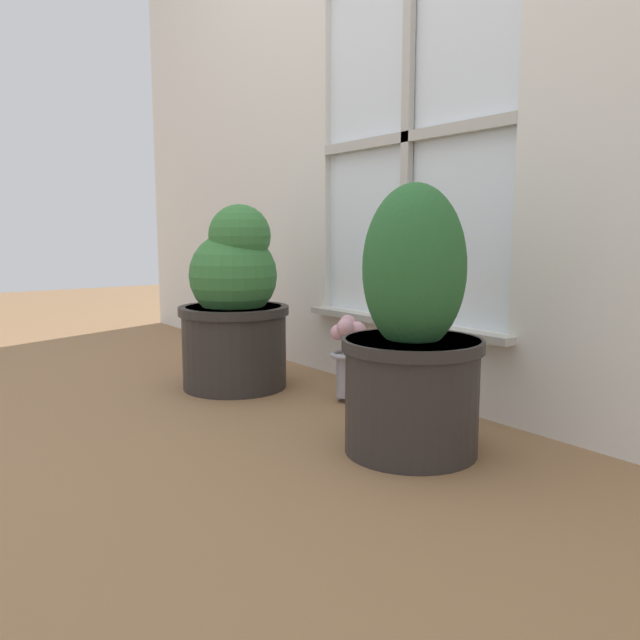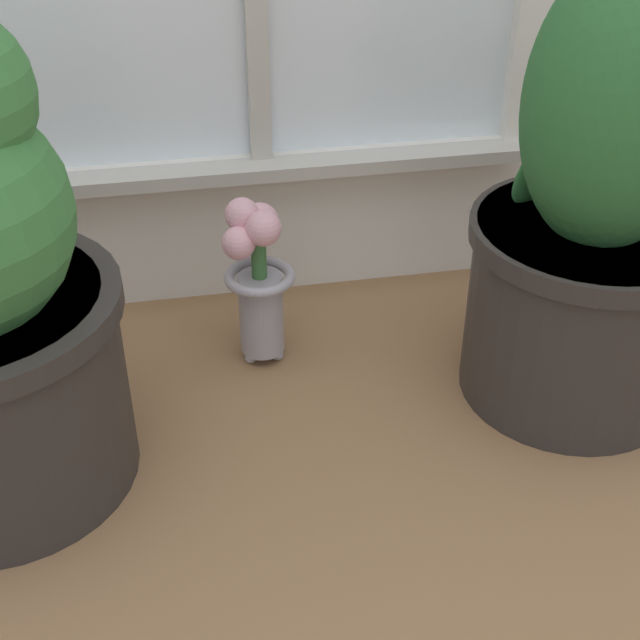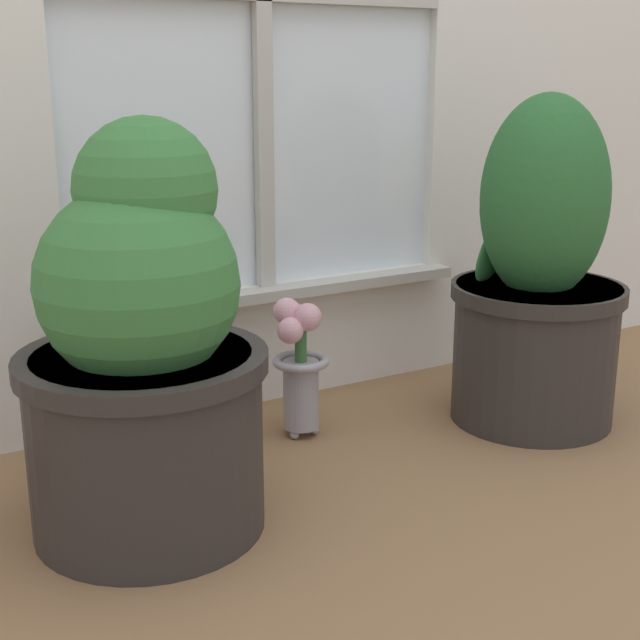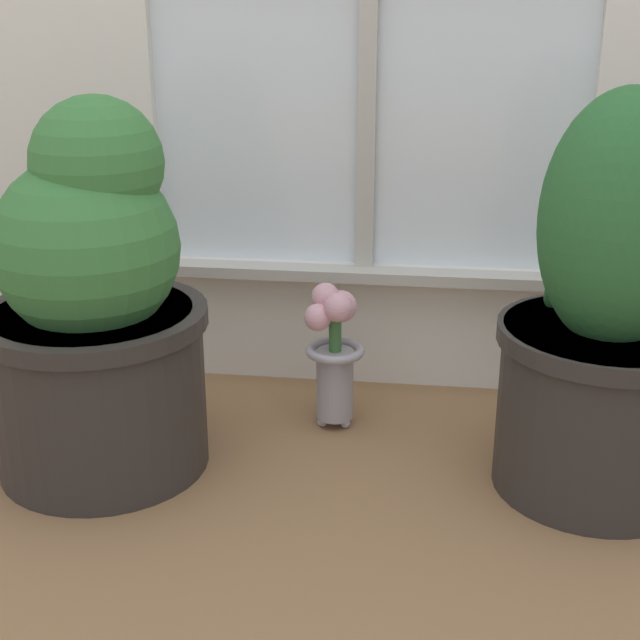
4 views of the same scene
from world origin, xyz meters
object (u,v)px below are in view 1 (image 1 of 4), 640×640
(potted_plant_left, at_px, (235,307))
(watering_can, at_px, (221,348))
(potted_plant_right, at_px, (413,339))
(flower_vase, at_px, (348,352))

(potted_plant_left, height_order, watering_can, potted_plant_left)
(potted_plant_left, bearing_deg, potted_plant_right, 2.36)
(potted_plant_left, height_order, potted_plant_right, potted_plant_right)
(potted_plant_left, height_order, flower_vase, potted_plant_left)
(potted_plant_right, bearing_deg, potted_plant_left, -177.64)
(potted_plant_left, distance_m, potted_plant_right, 0.88)
(potted_plant_left, xyz_separation_m, flower_vase, (0.40, 0.21, -0.13))
(potted_plant_left, relative_size, flower_vase, 2.28)
(potted_plant_right, bearing_deg, watering_can, 174.39)
(potted_plant_left, xyz_separation_m, potted_plant_right, (0.88, 0.04, -0.00))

